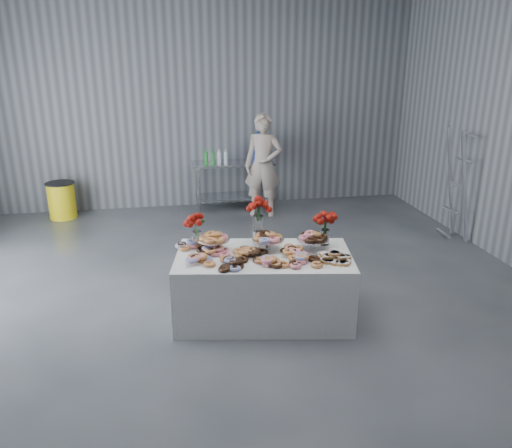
{
  "coord_description": "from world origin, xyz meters",
  "views": [
    {
      "loc": [
        -0.63,
        -4.92,
        2.84
      ],
      "look_at": [
        0.31,
        0.3,
        1.0
      ],
      "focal_mm": 35.0,
      "sensor_mm": 36.0,
      "label": 1
    }
  ],
  "objects_px": {
    "display_table": "(263,286)",
    "trash_barrel": "(62,200)",
    "water_jug": "(259,148)",
    "stepladder": "(457,185)",
    "prep_table": "(233,177)",
    "person": "(263,165)"
  },
  "relations": [
    {
      "from": "trash_barrel",
      "to": "prep_table",
      "type": "bearing_deg",
      "value": 0.0
    },
    {
      "from": "person",
      "to": "stepladder",
      "type": "xyz_separation_m",
      "value": [
        2.71,
        -1.77,
        -0.04
      ]
    },
    {
      "from": "person",
      "to": "trash_barrel",
      "type": "height_order",
      "value": "person"
    },
    {
      "from": "display_table",
      "to": "water_jug",
      "type": "xyz_separation_m",
      "value": [
        0.72,
        4.11,
        0.77
      ]
    },
    {
      "from": "stepladder",
      "to": "trash_barrel",
      "type": "bearing_deg",
      "value": 160.51
    },
    {
      "from": "trash_barrel",
      "to": "stepladder",
      "type": "distance_m",
      "value": 6.68
    },
    {
      "from": "water_jug",
      "to": "trash_barrel",
      "type": "relative_size",
      "value": 0.85
    },
    {
      "from": "water_jug",
      "to": "person",
      "type": "height_order",
      "value": "person"
    },
    {
      "from": "prep_table",
      "to": "water_jug",
      "type": "bearing_deg",
      "value": -0.0
    },
    {
      "from": "prep_table",
      "to": "person",
      "type": "height_order",
      "value": "person"
    },
    {
      "from": "display_table",
      "to": "stepladder",
      "type": "relative_size",
      "value": 1.08
    },
    {
      "from": "prep_table",
      "to": "display_table",
      "type": "bearing_deg",
      "value": -93.04
    },
    {
      "from": "prep_table",
      "to": "trash_barrel",
      "type": "distance_m",
      "value": 3.1
    },
    {
      "from": "display_table",
      "to": "water_jug",
      "type": "bearing_deg",
      "value": 80.09
    },
    {
      "from": "person",
      "to": "water_jug",
      "type": "bearing_deg",
      "value": 109.25
    },
    {
      "from": "display_table",
      "to": "stepladder",
      "type": "height_order",
      "value": "stepladder"
    },
    {
      "from": "prep_table",
      "to": "trash_barrel",
      "type": "xyz_separation_m",
      "value": [
        -3.09,
        -0.0,
        -0.29
      ]
    },
    {
      "from": "water_jug",
      "to": "display_table",
      "type": "bearing_deg",
      "value": -99.91
    },
    {
      "from": "prep_table",
      "to": "water_jug",
      "type": "distance_m",
      "value": 0.73
    },
    {
      "from": "display_table",
      "to": "trash_barrel",
      "type": "relative_size",
      "value": 2.92
    },
    {
      "from": "display_table",
      "to": "water_jug",
      "type": "height_order",
      "value": "water_jug"
    },
    {
      "from": "water_jug",
      "to": "stepladder",
      "type": "relative_size",
      "value": 0.31
    }
  ]
}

